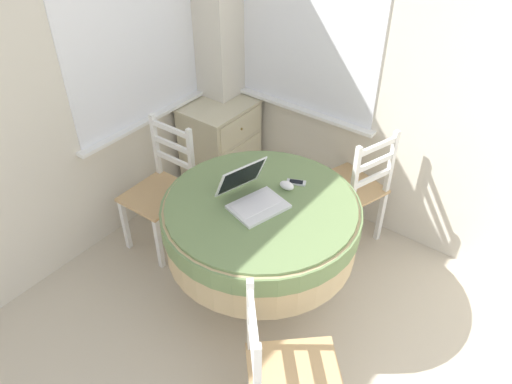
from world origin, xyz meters
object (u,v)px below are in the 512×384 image
object	(u,v)px
dining_chair_near_back_window	(162,190)
dining_chair_camera_near	(284,375)
computer_mouse	(287,185)
cell_phone	(296,182)
dining_chair_near_right_window	(354,189)
corner_cabinet	(221,146)
laptop	(252,196)
round_dining_table	(261,223)

from	to	relation	value
dining_chair_near_back_window	dining_chair_camera_near	distance (m)	1.62
computer_mouse	cell_phone	distance (m)	0.08
dining_chair_near_right_window	cell_phone	bearing A→B (deg)	168.36
computer_mouse	corner_cabinet	distance (m)	1.28
laptop	corner_cabinet	world-z (taller)	laptop
corner_cabinet	computer_mouse	bearing A→B (deg)	-120.01
dining_chair_camera_near	corner_cabinet	xyz separation A→B (m)	(1.43, 1.61, -0.07)
computer_mouse	dining_chair_near_right_window	size ratio (longest dim) A/B	0.10
dining_chair_camera_near	corner_cabinet	distance (m)	2.15
computer_mouse	dining_chair_near_back_window	bearing A→B (deg)	100.30
round_dining_table	cell_phone	bearing A→B (deg)	-10.65
cell_phone	dining_chair_near_right_window	distance (m)	0.68
round_dining_table	dining_chair_near_right_window	size ratio (longest dim) A/B	1.24
dining_chair_near_back_window	corner_cabinet	bearing A→B (deg)	9.46
round_dining_table	corner_cabinet	distance (m)	1.31
laptop	dining_chair_near_back_window	size ratio (longest dim) A/B	0.43
round_dining_table	laptop	bearing A→B (deg)	124.98
dining_chair_near_right_window	dining_chair_camera_near	bearing A→B (deg)	-163.55
laptop	corner_cabinet	size ratio (longest dim) A/B	0.53
laptop	dining_chair_camera_near	bearing A→B (deg)	-132.71
cell_phone	corner_cabinet	xyz separation A→B (m)	(0.52, 1.06, -0.41)
cell_phone	corner_cabinet	bearing A→B (deg)	63.68
cell_phone	dining_chair_camera_near	distance (m)	1.11
corner_cabinet	dining_chair_near_right_window	bearing A→B (deg)	-87.50
round_dining_table	computer_mouse	bearing A→B (deg)	-11.05
laptop	dining_chair_near_back_window	distance (m)	0.92
cell_phone	dining_chair_near_back_window	distance (m)	1.02
dining_chair_camera_near	dining_chair_near_back_window	bearing A→B (deg)	66.05
cell_phone	corner_cabinet	distance (m)	1.25
round_dining_table	computer_mouse	distance (m)	0.26
dining_chair_near_back_window	laptop	bearing A→B (deg)	-94.14
cell_phone	dining_chair_near_back_window	size ratio (longest dim) A/B	0.13
cell_phone	dining_chair_near_back_window	bearing A→B (deg)	104.84
computer_mouse	corner_cabinet	bearing A→B (deg)	59.99
dining_chair_near_back_window	dining_chair_near_right_window	xyz separation A→B (m)	(0.82, -1.05, 0.00)
laptop	computer_mouse	bearing A→B (deg)	-19.38
computer_mouse	dining_chair_camera_near	world-z (taller)	dining_chair_camera_near
laptop	dining_chair_near_right_window	world-z (taller)	laptop
dining_chair_camera_near	dining_chair_near_right_window	bearing A→B (deg)	16.45
round_dining_table	corner_cabinet	bearing A→B (deg)	51.45
laptop	round_dining_table	bearing A→B (deg)	-55.02
computer_mouse	dining_chair_near_back_window	distance (m)	0.99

